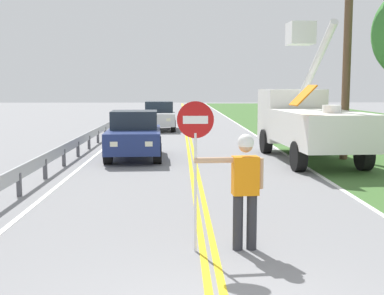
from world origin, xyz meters
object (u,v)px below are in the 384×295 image
(utility_bucket_truck, at_px, (306,120))
(oncoming_sedan_nearest, at_px, (134,135))
(flagger_worker, at_px, (245,184))
(utility_pole_near, at_px, (347,46))
(oncoming_sedan_second, at_px, (159,116))
(stop_sign_paddle, at_px, (195,142))

(utility_bucket_truck, xyz_separation_m, oncoming_sedan_nearest, (-6.10, 0.33, -0.56))
(flagger_worker, bearing_deg, utility_pole_near, 64.07)
(utility_pole_near, bearing_deg, flagger_worker, -115.93)
(flagger_worker, relative_size, oncoming_sedan_second, 0.44)
(flagger_worker, relative_size, utility_bucket_truck, 0.26)
(flagger_worker, distance_m, stop_sign_paddle, 1.02)
(flagger_worker, xyz_separation_m, stop_sign_paddle, (-0.77, -0.07, 0.66))
(utility_bucket_truck, distance_m, oncoming_sedan_nearest, 6.13)
(stop_sign_paddle, xyz_separation_m, utility_bucket_truck, (4.24, 10.04, -0.31))
(utility_bucket_truck, height_order, oncoming_sedan_second, utility_bucket_truck)
(utility_bucket_truck, bearing_deg, stop_sign_paddle, -112.88)
(stop_sign_paddle, relative_size, utility_bucket_truck, 0.34)
(stop_sign_paddle, distance_m, utility_bucket_truck, 10.91)
(oncoming_sedan_second, xyz_separation_m, utility_pole_near, (7.02, -12.37, 3.13))
(flagger_worker, height_order, utility_pole_near, utility_pole_near)
(stop_sign_paddle, bearing_deg, oncoming_sedan_nearest, 100.15)
(stop_sign_paddle, distance_m, oncoming_sedan_nearest, 10.58)
(stop_sign_paddle, relative_size, utility_pole_near, 0.31)
(flagger_worker, height_order, oncoming_sedan_nearest, flagger_worker)
(utility_bucket_truck, height_order, oncoming_sedan_nearest, utility_bucket_truck)
(flagger_worker, xyz_separation_m, utility_pole_near, (4.82, 9.90, 2.91))
(oncoming_sedan_nearest, bearing_deg, utility_pole_near, -3.08)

